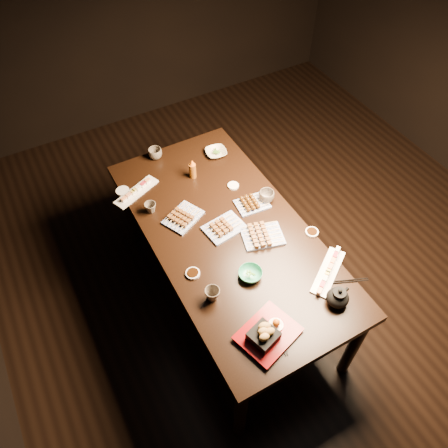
{
  "coord_description": "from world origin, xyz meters",
  "views": [
    {
      "loc": [
        -1.28,
        -1.3,
        2.8
      ],
      "look_at": [
        -0.46,
        0.18,
        0.77
      ],
      "focal_mm": 35.0,
      "sensor_mm": 36.0,
      "label": 1
    }
  ],
  "objects_px": {
    "teacup_mid_right": "(267,196)",
    "yakitori_plate_right": "(263,234)",
    "teacup_near_left": "(212,294)",
    "edamame_bowl_green": "(250,274)",
    "yakitori_plate_center": "(224,225)",
    "teapot": "(338,296)",
    "edamame_bowl_cream": "(216,153)",
    "teacup_far_left": "(151,208)",
    "tempura_tray": "(269,330)",
    "dining_table": "(228,267)",
    "teacup_far_right": "(155,153)",
    "sushi_platter_near": "(329,270)",
    "yakitori_plate_left": "(183,215)",
    "sushi_platter_far": "(136,190)",
    "condiment_bottle": "(192,169)"
  },
  "relations": [
    {
      "from": "teacup_far_left",
      "to": "edamame_bowl_green",
      "type": "bearing_deg",
      "value": -67.64
    },
    {
      "from": "dining_table",
      "to": "teacup_far_left",
      "type": "distance_m",
      "value": 0.65
    },
    {
      "from": "yakitori_plate_left",
      "to": "teapot",
      "type": "xyz_separation_m",
      "value": [
        0.46,
        -0.93,
        0.03
      ]
    },
    {
      "from": "teacup_near_left",
      "to": "teacup_mid_right",
      "type": "distance_m",
      "value": 0.79
    },
    {
      "from": "teacup_mid_right",
      "to": "teacup_far_right",
      "type": "distance_m",
      "value": 0.85
    },
    {
      "from": "edamame_bowl_cream",
      "to": "teacup_far_left",
      "type": "distance_m",
      "value": 0.67
    },
    {
      "from": "yakitori_plate_right",
      "to": "teacup_far_left",
      "type": "relative_size",
      "value": 3.28
    },
    {
      "from": "edamame_bowl_cream",
      "to": "teacup_far_left",
      "type": "xyz_separation_m",
      "value": [
        -0.61,
        -0.28,
        0.02
      ]
    },
    {
      "from": "condiment_bottle",
      "to": "sushi_platter_far",
      "type": "bearing_deg",
      "value": 173.19
    },
    {
      "from": "edamame_bowl_cream",
      "to": "tempura_tray",
      "type": "bearing_deg",
      "value": -107.5
    },
    {
      "from": "yakitori_plate_left",
      "to": "teacup_far_right",
      "type": "relative_size",
      "value": 2.37
    },
    {
      "from": "teacup_near_left",
      "to": "edamame_bowl_green",
      "type": "bearing_deg",
      "value": 4.82
    },
    {
      "from": "yakitori_plate_center",
      "to": "teacup_near_left",
      "type": "xyz_separation_m",
      "value": [
        -0.29,
        -0.39,
        0.01
      ]
    },
    {
      "from": "yakitori_plate_center",
      "to": "edamame_bowl_cream",
      "type": "distance_m",
      "value": 0.68
    },
    {
      "from": "yakitori_plate_right",
      "to": "tempura_tray",
      "type": "xyz_separation_m",
      "value": [
        -0.31,
        -0.55,
        0.02
      ]
    },
    {
      "from": "yakitori_plate_left",
      "to": "teacup_near_left",
      "type": "relative_size",
      "value": 2.75
    },
    {
      "from": "edamame_bowl_green",
      "to": "teacup_near_left",
      "type": "xyz_separation_m",
      "value": [
        -0.25,
        -0.02,
        0.02
      ]
    },
    {
      "from": "yakitori_plate_center",
      "to": "teacup_far_right",
      "type": "height_order",
      "value": "teacup_far_right"
    },
    {
      "from": "yakitori_plate_left",
      "to": "tempura_tray",
      "type": "height_order",
      "value": "tempura_tray"
    },
    {
      "from": "yakitori_plate_center",
      "to": "teapot",
      "type": "distance_m",
      "value": 0.78
    },
    {
      "from": "teacup_near_left",
      "to": "sushi_platter_near",
      "type": "bearing_deg",
      "value": -14.75
    },
    {
      "from": "yakitori_plate_right",
      "to": "teacup_mid_right",
      "type": "height_order",
      "value": "teacup_mid_right"
    },
    {
      "from": "sushi_platter_near",
      "to": "teacup_far_right",
      "type": "relative_size",
      "value": 3.52
    },
    {
      "from": "yakitori_plate_center",
      "to": "yakitori_plate_left",
      "type": "bearing_deg",
      "value": 125.59
    },
    {
      "from": "yakitori_plate_center",
      "to": "edamame_bowl_cream",
      "type": "bearing_deg",
      "value": 58.27
    },
    {
      "from": "teacup_far_left",
      "to": "tempura_tray",
      "type": "bearing_deg",
      "value": -79.86
    },
    {
      "from": "edamame_bowl_green",
      "to": "teacup_near_left",
      "type": "bearing_deg",
      "value": -175.18
    },
    {
      "from": "teacup_far_right",
      "to": "condiment_bottle",
      "type": "height_order",
      "value": "condiment_bottle"
    },
    {
      "from": "teapot",
      "to": "condiment_bottle",
      "type": "distance_m",
      "value": 1.25
    },
    {
      "from": "edamame_bowl_green",
      "to": "teacup_near_left",
      "type": "distance_m",
      "value": 0.25
    },
    {
      "from": "dining_table",
      "to": "teacup_far_right",
      "type": "xyz_separation_m",
      "value": [
        -0.12,
        0.83,
        0.41
      ]
    },
    {
      "from": "sushi_platter_far",
      "to": "tempura_tray",
      "type": "xyz_separation_m",
      "value": [
        0.21,
        -1.26,
        0.03
      ]
    },
    {
      "from": "yakitori_plate_center",
      "to": "teacup_far_left",
      "type": "height_order",
      "value": "teacup_far_left"
    },
    {
      "from": "teacup_far_left",
      "to": "teapot",
      "type": "xyz_separation_m",
      "value": [
        0.61,
        -1.08,
        0.03
      ]
    },
    {
      "from": "sushi_platter_near",
      "to": "teacup_far_right",
      "type": "distance_m",
      "value": 1.43
    },
    {
      "from": "teacup_far_left",
      "to": "teapot",
      "type": "bearing_deg",
      "value": -60.5
    },
    {
      "from": "teacup_mid_right",
      "to": "yakitori_plate_right",
      "type": "bearing_deg",
      "value": -126.44
    },
    {
      "from": "yakitori_plate_left",
      "to": "edamame_bowl_cream",
      "type": "relative_size",
      "value": 1.58
    },
    {
      "from": "teacup_near_left",
      "to": "condiment_bottle",
      "type": "xyz_separation_m",
      "value": [
        0.32,
        0.89,
        0.03
      ]
    },
    {
      "from": "sushi_platter_far",
      "to": "tempura_tray",
      "type": "height_order",
      "value": "tempura_tray"
    },
    {
      "from": "tempura_tray",
      "to": "teacup_mid_right",
      "type": "bearing_deg",
      "value": 41.15
    },
    {
      "from": "yakitori_plate_center",
      "to": "tempura_tray",
      "type": "bearing_deg",
      "value": -108.95
    },
    {
      "from": "sushi_platter_far",
      "to": "teacup_near_left",
      "type": "relative_size",
      "value": 3.91
    },
    {
      "from": "sushi_platter_near",
      "to": "teapot",
      "type": "distance_m",
      "value": 0.19
    },
    {
      "from": "edamame_bowl_green",
      "to": "teacup_far_right",
      "type": "relative_size",
      "value": 1.39
    },
    {
      "from": "sushi_platter_far",
      "to": "condiment_bottle",
      "type": "xyz_separation_m",
      "value": [
        0.39,
        -0.05,
        0.05
      ]
    },
    {
      "from": "edamame_bowl_green",
      "to": "yakitori_plate_left",
      "type": "bearing_deg",
      "value": 104.22
    },
    {
      "from": "yakitori_plate_right",
      "to": "dining_table",
      "type": "bearing_deg",
      "value": 155.04
    },
    {
      "from": "dining_table",
      "to": "yakitori_plate_center",
      "type": "distance_m",
      "value": 0.41
    },
    {
      "from": "teacup_near_left",
      "to": "teacup_mid_right",
      "type": "height_order",
      "value": "same"
    }
  ]
}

